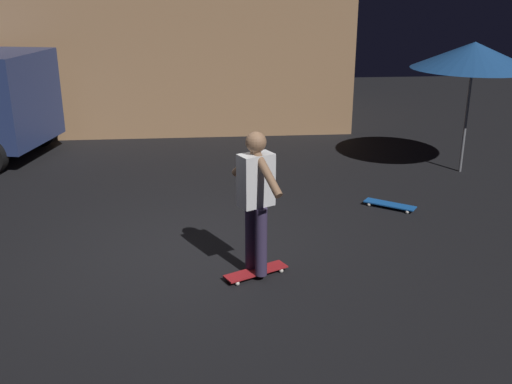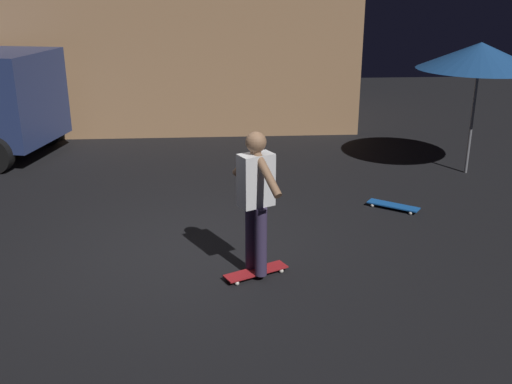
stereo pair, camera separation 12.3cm
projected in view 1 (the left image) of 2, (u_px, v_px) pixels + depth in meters
ground_plane at (182, 252)px, 7.56m from camera, size 28.00×28.00×0.00m
low_building at (129, 47)px, 14.45m from camera, size 10.18×4.48×3.48m
patio_umbrella at (474, 55)px, 10.05m from camera, size 2.10×2.10×2.30m
skateboard_ridden at (256, 272)px, 6.92m from camera, size 0.79×0.53×0.07m
skateboard_spare at (390, 205)px, 9.00m from camera, size 0.75×0.62×0.07m
skater at (256, 193)px, 6.59m from camera, size 0.52×0.92×1.67m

